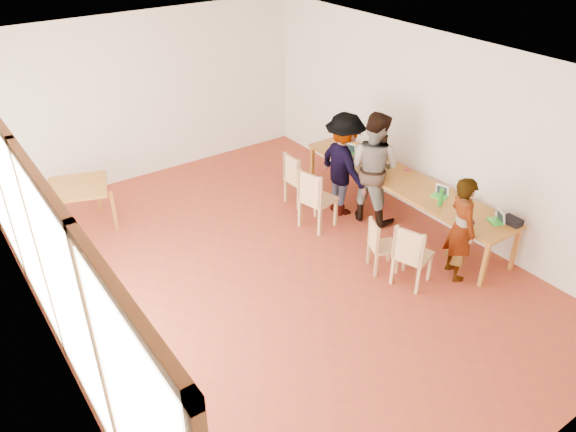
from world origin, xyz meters
name	(u,v)px	position (x,y,z in m)	size (l,w,h in m)	color
ground	(273,270)	(0.00, 0.00, 0.00)	(8.00, 8.00, 0.00)	#983724
wall_back	(149,96)	(0.00, 4.00, 1.50)	(6.00, 0.10, 3.00)	silver
wall_front	(544,360)	(0.00, -4.00, 1.50)	(6.00, 0.10, 3.00)	silver
wall_right	(429,128)	(3.00, 0.00, 1.50)	(0.10, 8.00, 3.00)	silver
window_wall	(39,252)	(-2.96, 0.00, 1.50)	(0.10, 8.00, 3.00)	white
ceiling	(270,63)	(0.00, 0.00, 3.02)	(6.00, 8.00, 0.04)	white
communal_table	(403,182)	(2.50, -0.03, 0.70)	(0.80, 4.00, 0.75)	#A96925
side_table	(78,190)	(-1.84, 2.78, 0.67)	(0.90, 0.90, 0.75)	#A96925
chair_near	(411,251)	(1.32, -1.37, 0.59)	(0.56, 0.56, 0.51)	tan
chair_mid	(379,241)	(1.24, -0.84, 0.49)	(0.49, 0.49, 0.43)	tan
chair_far	(314,194)	(1.17, 0.58, 0.63)	(0.58, 0.58, 0.55)	tan
chair_empty	(296,174)	(1.41, 1.39, 0.57)	(0.44, 0.44, 0.50)	tan
chair_spare	(60,238)	(-2.43, 1.82, 0.51)	(0.54, 0.54, 0.44)	tan
person_near	(461,228)	(2.06, -1.57, 0.77)	(0.56, 0.37, 1.55)	gray
person_mid	(373,167)	(2.15, 0.32, 0.93)	(0.90, 0.70, 1.86)	gray
person_far	(344,165)	(1.90, 0.74, 0.88)	(1.14, 0.65, 1.76)	gray
laptop_near	(498,219)	(2.65, -1.72, 0.80)	(0.25, 0.26, 0.18)	green
laptop_mid	(441,193)	(2.56, -0.75, 0.80)	(0.25, 0.26, 0.19)	green
laptop_far	(350,151)	(2.45, 1.23, 0.80)	(0.23, 0.25, 0.18)	green
yellow_mug	(341,150)	(2.35, 1.34, 0.80)	(0.12, 0.12, 0.09)	gold
green_bottle	(441,197)	(2.34, -0.94, 0.89)	(0.07, 0.07, 0.28)	#1F8322
clear_glass	(465,201)	(2.69, -1.12, 0.80)	(0.07, 0.07, 0.09)	silver
condiment_cup	(498,214)	(2.79, -1.62, 0.78)	(0.08, 0.08, 0.06)	white
pink_phone	(407,170)	(2.80, 0.17, 0.76)	(0.05, 0.10, 0.01)	#BE2B57
black_pouch	(512,221)	(2.77, -1.87, 0.80)	(0.16, 0.26, 0.09)	black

